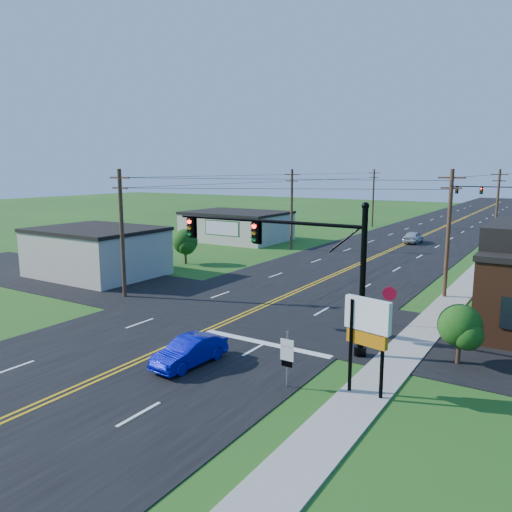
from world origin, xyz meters
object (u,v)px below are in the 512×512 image
Objects in this scene: signal_mast_far at (487,195)px; stop_sign at (389,298)px; signal_mast_main at (281,252)px; blue_car at (190,352)px; route_sign at (287,355)px.

signal_mast_far is 66.83m from stop_sign.
signal_mast_main is 72.00m from signal_mast_far.
signal_mast_main is at bearing 75.91° from blue_car.
route_sign is at bearing -57.81° from signal_mast_main.
stop_sign is at bearing 52.15° from signal_mast_main.
stop_sign is at bearing -86.51° from signal_mast_far.
signal_mast_main reaches higher than route_sign.
signal_mast_main is at bearing -90.08° from signal_mast_far.
signal_mast_main is 6.95m from blue_car.
stop_sign is (4.06, -66.64, -2.84)m from signal_mast_far.
route_sign is at bearing 7.97° from blue_car.
stop_sign is at bearing 85.30° from route_sign.
route_sign is 1.03× the size of stop_sign.
blue_car is at bearing -131.72° from stop_sign.
signal_mast_main is 2.85× the size of blue_car.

